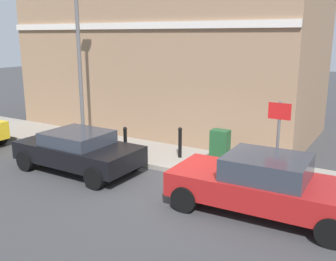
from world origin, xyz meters
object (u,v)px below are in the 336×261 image
object	(u,v)px
bollard_far_kerb	(125,141)
car_black	(78,150)
car_red	(264,184)
bollard_near_cabinet	(180,141)
street_sign	(278,131)
lamppost	(79,59)
utility_cabinet	(220,149)

from	to	relation	value
bollard_far_kerb	car_black	bearing A→B (deg)	156.08
car_red	bollard_near_cabinet	size ratio (longest dim) A/B	4.26
car_red	street_sign	bearing A→B (deg)	-86.00
lamppost	car_black	bearing A→B (deg)	-139.96
bollard_far_kerb	lamppost	world-z (taller)	lamppost
bollard_far_kerb	street_sign	size ratio (longest dim) A/B	0.45
car_black	bollard_far_kerb	distance (m)	1.66
utility_cabinet	bollard_far_kerb	distance (m)	3.17
car_red	utility_cabinet	xyz separation A→B (m)	(2.26, 2.09, -0.05)
car_red	car_black	distance (m)	5.84
car_black	utility_cabinet	xyz separation A→B (m)	(2.30, -3.75, 0.00)
lamppost	utility_cabinet	bearing A→B (deg)	-88.77
street_sign	lamppost	distance (m)	7.71
utility_cabinet	lamppost	bearing A→B (deg)	91.23
lamppost	street_sign	bearing A→B (deg)	-94.18
car_black	bollard_near_cabinet	bearing A→B (deg)	-132.77
car_red	lamppost	bearing A→B (deg)	-17.07
car_black	bollard_near_cabinet	world-z (taller)	car_black
car_red	bollard_near_cabinet	xyz separation A→B (m)	(2.36, 3.57, -0.03)
street_sign	car_black	bearing A→B (deg)	105.98
lamppost	bollard_far_kerb	bearing A→B (deg)	-104.82
bollard_near_cabinet	lamppost	xyz separation A→B (m)	(-0.22, 4.10, 2.60)
utility_cabinet	bollard_far_kerb	size ratio (longest dim) A/B	1.11
bollard_far_kerb	street_sign	world-z (taller)	street_sign
car_black	bollard_far_kerb	size ratio (longest dim) A/B	3.83
car_red	lamppost	size ratio (longest dim) A/B	0.77
car_red	utility_cabinet	world-z (taller)	car_red
bollard_far_kerb	street_sign	distance (m)	5.11
bollard_near_cabinet	lamppost	distance (m)	4.86
car_red	street_sign	distance (m)	1.85
street_sign	utility_cabinet	bearing A→B (deg)	70.98
car_black	lamppost	xyz separation A→B (m)	(2.18, 1.83, 2.62)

